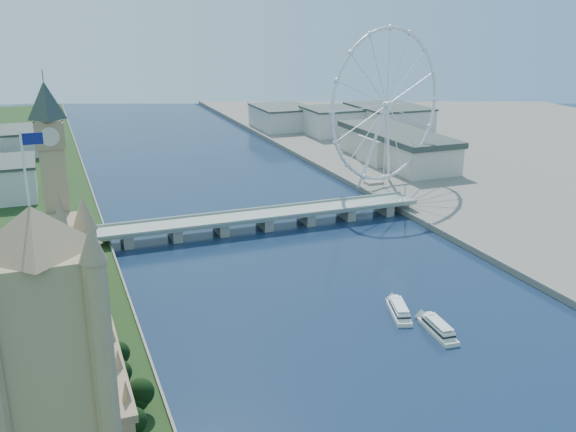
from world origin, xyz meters
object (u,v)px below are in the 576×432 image
london_eye (387,106)px  tour_boat_near (399,315)px  tour_boat_far (438,334)px  victoria_tower (53,392)px

london_eye → tour_boat_near: london_eye is taller
london_eye → tour_boat_far: size_ratio=4.25×
tour_boat_near → tour_boat_far: bearing=-55.9°
victoria_tower → tour_boat_far: bearing=26.0°
london_eye → tour_boat_far: (-95.77, -222.57, -67.52)m
tour_boat_near → tour_boat_far: size_ratio=0.98×
victoria_tower → tour_boat_near: bearing=33.2°
victoria_tower → london_eye: bearing=49.6°
london_eye → victoria_tower: bearing=-130.4°
victoria_tower → tour_boat_far: 185.26m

